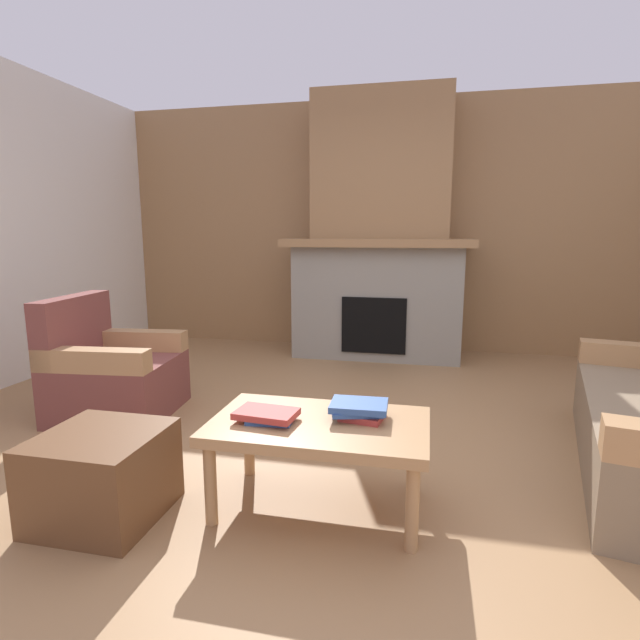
{
  "coord_description": "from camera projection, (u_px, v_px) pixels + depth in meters",
  "views": [
    {
      "loc": [
        0.52,
        -2.57,
        1.29
      ],
      "look_at": [
        -0.19,
        0.63,
        0.71
      ],
      "focal_mm": 27.62,
      "sensor_mm": 36.0,
      "label": 1
    }
  ],
  "objects": [
    {
      "name": "ottoman",
      "position": [
        103.0,
        475.0,
        2.24
      ],
      "size": [
        0.52,
        0.52,
        0.4
      ],
      "primitive_type": "cube",
      "color": "brown",
      "rests_on": "ground"
    },
    {
      "name": "fireplace",
      "position": [
        379.0,
        245.0,
        5.13
      ],
      "size": [
        1.9,
        0.82,
        2.7
      ],
      "color": "gray",
      "rests_on": "ground"
    },
    {
      "name": "wall_back_wood_panel",
      "position": [
        383.0,
        227.0,
        5.46
      ],
      "size": [
        6.0,
        0.12,
        2.7
      ],
      "primitive_type": "cube",
      "color": "#997047",
      "rests_on": "ground"
    },
    {
      "name": "ground",
      "position": [
        329.0,
        462.0,
        2.81
      ],
      "size": [
        9.0,
        9.0,
        0.0
      ],
      "primitive_type": "plane",
      "color": "#9E754C"
    },
    {
      "name": "coffee_table",
      "position": [
        319.0,
        432.0,
        2.28
      ],
      "size": [
        1.0,
        0.6,
        0.43
      ],
      "color": "tan",
      "rests_on": "ground"
    },
    {
      "name": "book_stack_center",
      "position": [
        359.0,
        410.0,
        2.29
      ],
      "size": [
        0.28,
        0.22,
        0.08
      ],
      "color": "#B23833",
      "rests_on": "coffee_table"
    },
    {
      "name": "book_stack_near_edge",
      "position": [
        268.0,
        415.0,
        2.27
      ],
      "size": [
        0.29,
        0.2,
        0.05
      ],
      "color": "#335699",
      "rests_on": "coffee_table"
    },
    {
      "name": "armchair",
      "position": [
        112.0,
        374.0,
        3.52
      ],
      "size": [
        0.84,
        0.84,
        0.85
      ],
      "color": "brown",
      "rests_on": "ground"
    }
  ]
}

